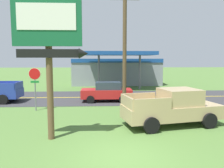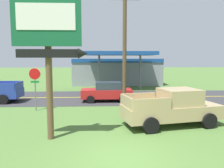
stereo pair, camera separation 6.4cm
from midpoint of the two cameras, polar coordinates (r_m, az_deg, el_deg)
The scene contains 9 objects.
ground_plane at distance 8.61m, azimuth 2.51°, elevation -18.03°, with size 180.00×180.00×0.00m, color #4C7033.
road_asphalt at distance 21.12m, azimuth -0.75°, elevation -3.35°, with size 140.00×8.00×0.02m, color #333335.
road_centre_line at distance 21.12m, azimuth -0.75°, elevation -3.31°, with size 126.00×0.20×0.01m, color gold.
motel_sign at distance 10.05m, azimuth -15.66°, elevation 10.67°, with size 3.14×0.54×6.32m.
stop_sign at distance 16.33m, azimuth -18.97°, elevation 0.61°, with size 0.80×0.08×2.95m.
utility_pole at distance 15.14m, azimuth 3.08°, elevation 10.60°, with size 2.14×0.26×8.71m.
gas_station at distance 32.14m, azimuth 1.00°, elevation 3.43°, with size 12.00×11.50×4.40m.
pickup_tan_parked_on_lawn at distance 12.59m, azimuth 14.88°, elevation -5.75°, with size 5.49×3.01×1.96m.
car_red_near_lane at distance 19.01m, azimuth -1.39°, elevation -1.92°, with size 4.20×2.00×1.64m.
Camera 1 is at (-0.77, -7.81, 3.54)m, focal length 36.29 mm.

